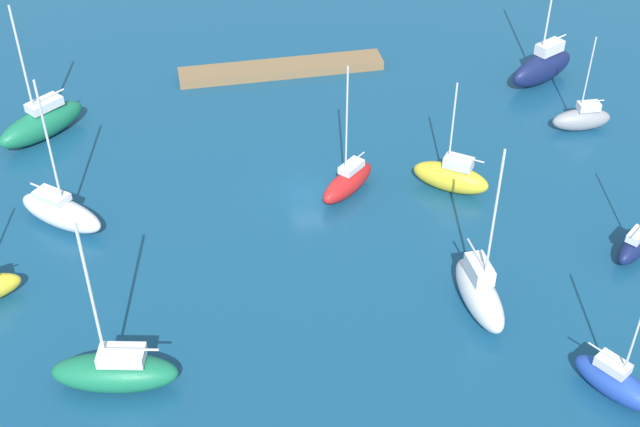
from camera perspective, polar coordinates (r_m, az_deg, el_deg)
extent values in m
plane|color=navy|center=(65.23, -0.76, 1.31)|extent=(160.00, 160.00, 0.00)
cube|color=olive|center=(81.06, -2.57, 9.57)|extent=(18.96, 2.76, 0.84)
ellipsoid|color=#141E4C|center=(62.99, 20.15, -2.01)|extent=(4.46, 3.97, 1.71)
cube|color=silver|center=(62.02, 20.24, -1.36)|extent=(1.82, 1.70, 0.59)
cylinder|color=silver|center=(61.59, 20.25, -1.14)|extent=(1.31, 1.07, 0.09)
ellipsoid|color=white|center=(64.41, -16.77, 0.05)|extent=(6.86, 6.32, 2.10)
cube|color=silver|center=(64.01, -17.35, 1.13)|extent=(2.81, 2.68, 0.53)
cylinder|color=silver|center=(60.85, -17.53, 4.38)|extent=(0.17, 0.17, 9.83)
cylinder|color=silver|center=(64.08, -17.73, 1.55)|extent=(2.23, 1.94, 0.14)
ellipsoid|color=#19724C|center=(74.66, -17.96, 5.65)|extent=(7.72, 6.84, 2.50)
cube|color=silver|center=(74.13, -17.81, 6.91)|extent=(3.14, 2.91, 0.72)
cylinder|color=silver|center=(71.68, -19.13, 9.49)|extent=(0.19, 0.19, 9.32)
cylinder|color=silver|center=(74.10, -17.57, 7.41)|extent=(2.50, 2.03, 0.15)
ellipsoid|color=red|center=(64.82, 1.84, 2.05)|extent=(5.48, 5.15, 1.88)
cube|color=silver|center=(64.42, 2.10, 3.11)|extent=(2.25, 2.17, 0.55)
cylinder|color=silver|center=(61.57, 1.78, 6.03)|extent=(0.14, 0.14, 9.04)
cylinder|color=silver|center=(64.48, 2.34, 3.60)|extent=(1.86, 1.68, 0.11)
ellipsoid|color=gray|center=(75.47, 16.92, 5.97)|extent=(5.09, 1.96, 1.88)
cube|color=silver|center=(75.01, 17.38, 6.80)|extent=(1.85, 1.12, 0.64)
cylinder|color=silver|center=(73.31, 17.34, 8.77)|extent=(0.12, 0.12, 6.64)
cylinder|color=silver|center=(74.90, 17.65, 7.11)|extent=(1.90, 0.18, 0.10)
ellipsoid|color=#2347B2|center=(53.11, 18.96, -10.59)|extent=(4.32, 5.46, 1.81)
cube|color=silver|center=(52.34, 18.84, -9.46)|extent=(1.93, 2.20, 0.62)
cylinder|color=silver|center=(49.83, 20.29, -7.19)|extent=(0.13, 0.13, 7.43)
cylinder|color=silver|center=(52.15, 18.47, -8.83)|extent=(1.34, 2.11, 0.10)
ellipsoid|color=#141E4C|center=(81.46, 14.49, 9.30)|extent=(7.54, 5.14, 2.82)
cube|color=silver|center=(81.03, 14.97, 10.58)|extent=(2.94, 2.30, 0.98)
cylinder|color=silver|center=(81.14, 15.29, 11.07)|extent=(2.74, 1.44, 0.14)
ellipsoid|color=white|center=(55.93, 10.51, -5.32)|extent=(2.26, 6.68, 2.38)
cube|color=silver|center=(55.13, 10.51, -3.66)|extent=(1.31, 2.42, 1.06)
cylinder|color=silver|center=(51.67, 11.43, -0.50)|extent=(0.16, 0.16, 10.14)
cylinder|color=silver|center=(55.16, 10.34, -2.67)|extent=(0.23, 3.08, 0.13)
ellipsoid|color=#19724C|center=(52.00, -13.43, -10.21)|extent=(7.76, 4.07, 2.17)
cube|color=silver|center=(50.81, -13.01, -9.15)|extent=(2.93, 2.06, 0.73)
cylinder|color=silver|center=(47.82, -14.91, -5.28)|extent=(0.18, 0.18, 10.05)
cylinder|color=silver|center=(50.30, -12.41, -8.79)|extent=(3.10, 0.82, 0.14)
ellipsoid|color=yellow|center=(65.80, 8.65, 2.36)|extent=(5.91, 5.11, 2.19)
cube|color=silver|center=(64.84, 9.17, 3.35)|extent=(2.41, 2.22, 0.84)
cylinder|color=silver|center=(63.34, 8.78, 5.79)|extent=(0.14, 0.14, 6.95)
cylinder|color=silver|center=(64.41, 9.70, 3.64)|extent=(2.22, 1.69, 0.11)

